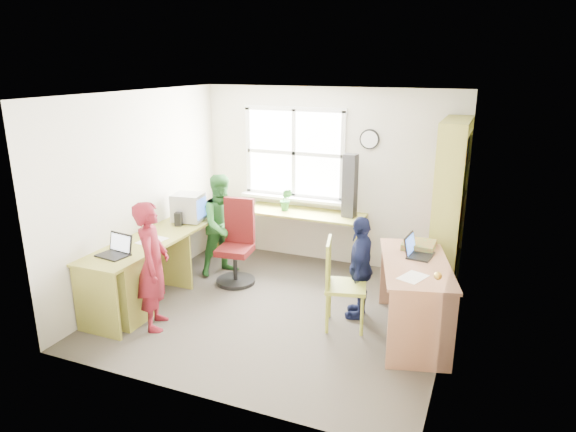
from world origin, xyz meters
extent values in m
cube|color=#403B32|center=(0.00, 0.00, -0.01)|extent=(3.60, 3.40, 0.02)
cube|color=white|center=(0.00, 0.00, 2.41)|extent=(3.60, 3.40, 0.02)
cube|color=beige|center=(0.00, 1.71, 1.20)|extent=(3.60, 0.02, 2.40)
cube|color=beige|center=(0.00, -1.71, 1.20)|extent=(3.60, 0.02, 2.40)
cube|color=beige|center=(-1.81, 0.00, 1.20)|extent=(0.02, 3.40, 2.40)
cube|color=beige|center=(1.81, 0.00, 1.20)|extent=(0.02, 3.40, 2.40)
cube|color=white|center=(-0.50, 1.69, 1.50)|extent=(1.40, 0.01, 1.20)
cube|color=white|center=(-0.50, 1.68, 1.50)|extent=(1.48, 0.04, 1.28)
cube|color=#A37D46|center=(1.79, -1.05, 1.00)|extent=(0.02, 0.82, 2.00)
sphere|color=gold|center=(1.75, -0.72, 1.00)|extent=(0.07, 0.07, 0.07)
cylinder|color=black|center=(0.55, 1.68, 1.75)|extent=(0.26, 0.03, 0.26)
cylinder|color=white|center=(0.55, 1.66, 1.75)|extent=(0.22, 0.01, 0.22)
cube|color=#A09C40|center=(-1.50, 0.10, 0.73)|extent=(0.60, 2.70, 0.03)
cube|color=#A09C40|center=(-0.25, 1.42, 0.73)|extent=(1.65, 0.56, 0.03)
cube|color=#A09C40|center=(-1.50, 0.10, 0.36)|extent=(0.56, 0.03, 0.72)
cube|color=#A09C40|center=(-1.50, -1.22, 0.36)|extent=(0.56, 0.03, 0.72)
cube|color=#A09C40|center=(-1.50, 1.42, 0.36)|extent=(0.56, 0.03, 0.72)
cube|color=#A09C40|center=(0.55, 1.42, 0.36)|extent=(0.03, 0.52, 0.72)
cube|color=#A09C40|center=(-1.50, -0.85, 0.36)|extent=(0.54, 0.45, 0.72)
cube|color=#B07858|center=(1.47, 0.04, 0.78)|extent=(0.98, 1.50, 0.03)
cube|color=#B07858|center=(1.64, -0.61, 0.38)|extent=(0.58, 0.19, 0.77)
cube|color=#B07858|center=(1.29, 0.69, 0.38)|extent=(0.58, 0.19, 0.77)
cube|color=#A09C40|center=(1.65, 0.68, 1.05)|extent=(0.30, 0.02, 2.10)
cube|color=#A09C40|center=(1.65, 1.68, 1.05)|extent=(0.30, 0.02, 2.10)
cube|color=#A09C40|center=(1.65, 1.18, 2.09)|extent=(0.30, 1.00, 0.02)
cube|color=#A09C40|center=(1.65, 1.18, 0.06)|extent=(0.30, 1.00, 0.02)
cube|color=#A09C40|center=(1.65, 1.18, 0.42)|extent=(0.30, 1.00, 0.02)
cube|color=#A09C40|center=(1.65, 1.18, 0.80)|extent=(0.30, 1.00, 0.02)
cube|color=#A09C40|center=(1.65, 1.18, 1.18)|extent=(0.30, 1.00, 0.02)
cube|color=#A09C40|center=(1.65, 1.18, 1.56)|extent=(0.30, 1.00, 0.02)
cube|color=#A09C40|center=(1.65, 1.18, 1.94)|extent=(0.30, 1.00, 0.02)
cube|color=#B62C1A|center=(1.65, 0.88, 0.21)|extent=(0.25, 0.28, 0.27)
cube|color=#1A439C|center=(1.65, 1.20, 0.21)|extent=(0.25, 0.30, 0.29)
cube|color=#1F823C|center=(1.65, 1.50, 0.22)|extent=(0.25, 0.26, 0.30)
cube|color=yellow|center=(1.65, 0.88, 0.58)|extent=(0.25, 0.28, 0.30)
cube|color=#7B3482|center=(1.65, 1.20, 0.59)|extent=(0.25, 0.30, 0.32)
cube|color=orange|center=(1.65, 1.50, 0.57)|extent=(0.25, 0.26, 0.29)
cube|color=#272727|center=(1.65, 0.88, 0.97)|extent=(0.25, 0.28, 0.32)
cube|color=silver|center=(1.65, 1.20, 0.95)|extent=(0.25, 0.30, 0.29)
cube|color=#B62C1A|center=(1.65, 1.50, 0.96)|extent=(0.25, 0.26, 0.30)
cube|color=#1A439C|center=(1.65, 0.88, 1.33)|extent=(0.25, 0.28, 0.29)
cube|color=#1F823C|center=(1.65, 1.20, 1.34)|extent=(0.25, 0.30, 0.30)
cube|color=yellow|center=(1.65, 1.50, 1.35)|extent=(0.25, 0.26, 0.32)
cube|color=#7B3482|center=(1.65, 0.88, 1.72)|extent=(0.25, 0.28, 0.30)
cube|color=orange|center=(1.65, 1.20, 1.73)|extent=(0.25, 0.30, 0.32)
cube|color=#272727|center=(1.65, 1.50, 1.71)|extent=(0.25, 0.26, 0.29)
cylinder|color=black|center=(-0.82, 0.48, 0.03)|extent=(0.55, 0.55, 0.04)
cylinder|color=black|center=(-0.82, 0.48, 0.23)|extent=(0.06, 0.06, 0.37)
cube|color=#4C0E0E|center=(-0.82, 0.48, 0.44)|extent=(0.45, 0.45, 0.08)
cube|color=#4C0E0E|center=(-0.84, 0.67, 0.78)|extent=(0.40, 0.12, 0.59)
cylinder|color=#A4AC39|center=(0.65, -0.28, 0.22)|extent=(0.04, 0.04, 0.45)
cylinder|color=#A4AC39|center=(1.00, -0.19, 0.22)|extent=(0.04, 0.04, 0.45)
cylinder|color=#A4AC39|center=(0.57, 0.07, 0.22)|extent=(0.04, 0.04, 0.45)
cylinder|color=#A4AC39|center=(0.91, 0.15, 0.22)|extent=(0.04, 0.04, 0.45)
cube|color=#A4AC39|center=(0.78, -0.06, 0.46)|extent=(0.50, 0.50, 0.04)
cube|color=#A4AC39|center=(0.60, -0.11, 0.71)|extent=(0.12, 0.39, 0.50)
cube|color=#ABAAAF|center=(-1.46, 0.48, 0.76)|extent=(0.30, 0.25, 0.02)
cube|color=#ABAAAF|center=(-1.46, 0.48, 0.94)|extent=(0.41, 0.37, 0.34)
cube|color=#3F72F2|center=(-1.28, 0.50, 0.94)|extent=(0.05, 0.28, 0.25)
cube|color=black|center=(-1.53, -0.88, 0.76)|extent=(0.35, 0.27, 0.02)
cube|color=black|center=(-1.51, -0.76, 0.86)|extent=(0.32, 0.10, 0.21)
cube|color=white|center=(-1.51, -0.77, 0.86)|extent=(0.28, 0.08, 0.17)
cube|color=black|center=(1.48, 0.22, 0.81)|extent=(0.26, 0.34, 0.02)
cube|color=black|center=(1.37, 0.23, 0.91)|extent=(0.09, 0.32, 0.21)
cube|color=#3F72F2|center=(1.37, 0.23, 0.91)|extent=(0.07, 0.28, 0.17)
cube|color=black|center=(-1.48, 0.27, 0.83)|extent=(0.10, 0.10, 0.17)
cube|color=black|center=(-1.51, 0.77, 0.83)|extent=(0.09, 0.09, 0.17)
cube|color=black|center=(0.37, 1.45, 1.17)|extent=(0.18, 0.16, 0.83)
cube|color=red|center=(1.43, 0.46, 0.83)|extent=(0.33, 0.33, 0.07)
cube|color=white|center=(-1.44, -0.33, 0.75)|extent=(0.27, 0.35, 0.00)
cube|color=white|center=(1.50, -0.36, 0.80)|extent=(0.28, 0.33, 0.00)
imported|color=#2B6D34|center=(-0.50, 1.40, 0.91)|extent=(0.19, 0.16, 0.31)
imported|color=maroon|center=(-1.07, -0.82, 0.69)|extent=(0.51, 0.59, 1.37)
imported|color=#2B6C2B|center=(-1.11, 0.73, 0.67)|extent=(0.79, 0.82, 1.34)
imported|color=#141A40|center=(0.86, 0.23, 0.57)|extent=(0.35, 0.70, 1.15)
camera|label=1|loc=(2.10, -4.84, 2.71)|focal=32.00mm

